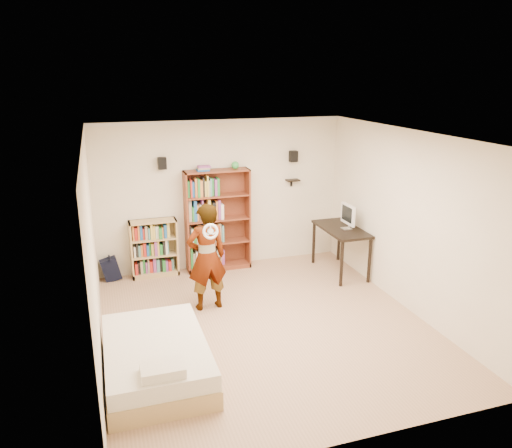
{
  "coord_description": "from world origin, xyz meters",
  "views": [
    {
      "loc": [
        -2.09,
        -6.09,
        3.48
      ],
      "look_at": [
        0.05,
        0.6,
        1.34
      ],
      "focal_mm": 35.0,
      "sensor_mm": 36.0,
      "label": 1
    }
  ],
  "objects_px": {
    "daybed": "(156,354)",
    "person": "(207,257)",
    "tall_bookshelf": "(218,220)",
    "low_bookshelf": "(154,248)",
    "computer_desk": "(340,250)"
  },
  "relations": [
    {
      "from": "low_bookshelf",
      "to": "person",
      "type": "height_order",
      "value": "person"
    },
    {
      "from": "tall_bookshelf",
      "to": "daybed",
      "type": "bearing_deg",
      "value": -116.14
    },
    {
      "from": "daybed",
      "to": "computer_desk",
      "type": "bearing_deg",
      "value": 32.06
    },
    {
      "from": "tall_bookshelf",
      "to": "daybed",
      "type": "relative_size",
      "value": 1.0
    },
    {
      "from": "tall_bookshelf",
      "to": "computer_desk",
      "type": "distance_m",
      "value": 2.27
    },
    {
      "from": "low_bookshelf",
      "to": "person",
      "type": "xyz_separation_m",
      "value": [
        0.62,
        -1.55,
        0.32
      ]
    },
    {
      "from": "computer_desk",
      "to": "person",
      "type": "height_order",
      "value": "person"
    },
    {
      "from": "tall_bookshelf",
      "to": "low_bookshelf",
      "type": "relative_size",
      "value": 1.81
    },
    {
      "from": "tall_bookshelf",
      "to": "person",
      "type": "height_order",
      "value": "tall_bookshelf"
    },
    {
      "from": "low_bookshelf",
      "to": "tall_bookshelf",
      "type": "bearing_deg",
      "value": -0.83
    },
    {
      "from": "tall_bookshelf",
      "to": "daybed",
      "type": "distance_m",
      "value": 3.49
    },
    {
      "from": "tall_bookshelf",
      "to": "daybed",
      "type": "height_order",
      "value": "tall_bookshelf"
    },
    {
      "from": "daybed",
      "to": "person",
      "type": "distance_m",
      "value": 1.91
    },
    {
      "from": "computer_desk",
      "to": "tall_bookshelf",
      "type": "bearing_deg",
      "value": 157.36
    },
    {
      "from": "daybed",
      "to": "tall_bookshelf",
      "type": "bearing_deg",
      "value": 63.86
    }
  ]
}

